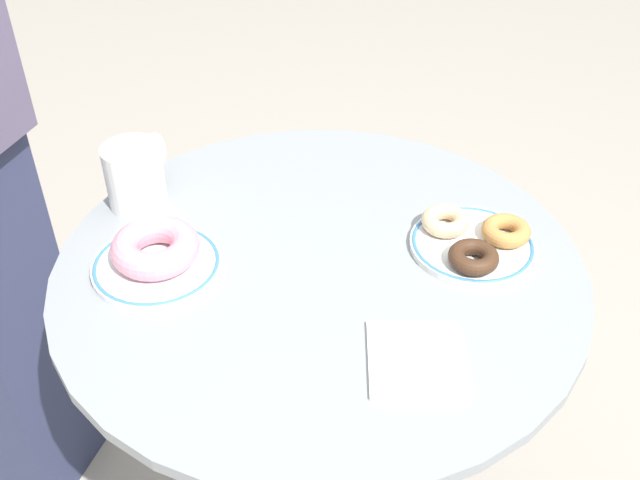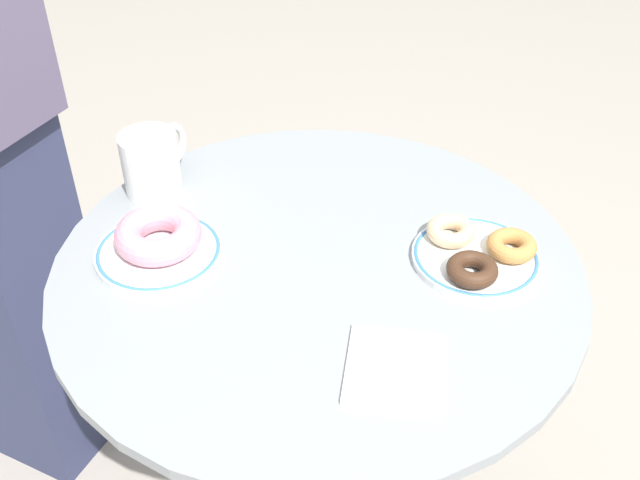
{
  "view_description": "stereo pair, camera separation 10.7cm",
  "coord_description": "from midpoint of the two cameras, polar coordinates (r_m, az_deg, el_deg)",
  "views": [
    {
      "loc": [
        -0.23,
        -0.79,
        1.45
      ],
      "look_at": [
        0.01,
        0.02,
        0.78
      ],
      "focal_mm": 42.14,
      "sensor_mm": 36.0,
      "label": 1
    },
    {
      "loc": [
        -0.13,
        -0.81,
        1.45
      ],
      "look_at": [
        0.01,
        0.02,
        0.78
      ],
      "focal_mm": 42.14,
      "sensor_mm": 36.0,
      "label": 2
    }
  ],
  "objects": [
    {
      "name": "coffee_mug",
      "position": [
        1.21,
        -16.28,
        4.68
      ],
      "size": [
        0.1,
        0.12,
        0.1
      ],
      "color": "white",
      "rests_on": "cafe_table"
    },
    {
      "name": "paper_napkin",
      "position": [
        0.94,
        3.97,
        -9.19
      ],
      "size": [
        0.15,
        0.16,
        0.01
      ],
      "primitive_type": "cube",
      "rotation": [
        0.0,
        0.0,
        -0.3
      ],
      "color": "white",
      "rests_on": "cafe_table"
    },
    {
      "name": "donut_chocolate",
      "position": [
        1.06,
        8.77,
        -1.41
      ],
      "size": [
        0.09,
        0.09,
        0.02
      ],
      "primitive_type": "torus",
      "rotation": [
        0.0,
        0.0,
        3.41
      ],
      "color": "#422819",
      "rests_on": "plate_right"
    },
    {
      "name": "donut_glazed",
      "position": [
        1.12,
        6.82,
        1.34
      ],
      "size": [
        0.09,
        0.09,
        0.02
      ],
      "primitive_type": "torus",
      "rotation": [
        0.0,
        0.0,
        3.42
      ],
      "color": "#E0B789",
      "rests_on": "plate_right"
    },
    {
      "name": "cafe_table",
      "position": [
        1.26,
        -2.52,
        -11.16
      ],
      "size": [
        0.76,
        0.76,
        0.76
      ],
      "color": "gray",
      "rests_on": "ground"
    },
    {
      "name": "donut_pink_frosted",
      "position": [
        1.09,
        -15.18,
        -0.67
      ],
      "size": [
        0.13,
        0.13,
        0.04
      ],
      "primitive_type": "torus",
      "rotation": [
        0.0,
        0.0,
        4.79
      ],
      "color": "pink",
      "rests_on": "plate_left"
    },
    {
      "name": "plate_right",
      "position": [
        1.11,
        8.8,
        -0.46
      ],
      "size": [
        0.18,
        0.18,
        0.01
      ],
      "color": "white",
      "rests_on": "cafe_table"
    },
    {
      "name": "plate_left",
      "position": [
        1.1,
        -15.05,
        -1.96
      ],
      "size": [
        0.18,
        0.18,
        0.01
      ],
      "color": "white",
      "rests_on": "cafe_table"
    },
    {
      "name": "donut_old_fashioned",
      "position": [
        1.11,
        11.32,
        0.59
      ],
      "size": [
        0.1,
        0.1,
        0.02
      ],
      "primitive_type": "torus",
      "rotation": [
        0.0,
        0.0,
        5.83
      ],
      "color": "#BC7F42",
      "rests_on": "plate_right"
    }
  ]
}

